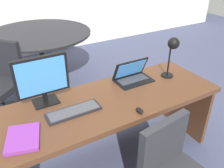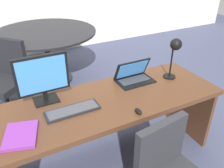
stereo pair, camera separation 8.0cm
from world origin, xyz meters
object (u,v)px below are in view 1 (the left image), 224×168
object	(u,v)px
meeting_table	(40,45)
desk	(111,113)
book	(23,138)
laptop	(132,74)
monitor	(42,78)
keyboard	(74,111)
desk_lamp	(172,49)
meeting_chair_near	(2,88)
mouse	(140,111)

from	to	relation	value
meeting_table	desk	bearing A→B (deg)	-85.93
book	laptop	bearing A→B (deg)	16.91
desk	meeting_table	xyz separation A→B (m)	(-0.13, 1.88, 0.08)
desk	monitor	xyz separation A→B (m)	(-0.52, 0.18, 0.42)
keyboard	desk_lamp	xyz separation A→B (m)	(1.05, 0.08, 0.29)
laptop	keyboard	world-z (taller)	laptop
monitor	meeting_table	world-z (taller)	monitor
laptop	desk_lamp	bearing A→B (deg)	-22.21
meeting_chair_near	meeting_table	bearing A→B (deg)	42.26
keyboard	desk_lamp	distance (m)	1.09
laptop	meeting_chair_near	xyz separation A→B (m)	(-1.11, 1.12, -0.41)
book	keyboard	bearing A→B (deg)	15.20
desk	meeting_chair_near	xyz separation A→B (m)	(-0.79, 1.28, -0.16)
desk	keyboard	bearing A→B (deg)	-169.64
laptop	keyboard	xyz separation A→B (m)	(-0.70, -0.22, -0.05)
keyboard	meeting_chair_near	size ratio (longest dim) A/B	0.46
desk	meeting_chair_near	bearing A→B (deg)	121.70
monitor	desk	bearing A→B (deg)	-19.11
desk	mouse	distance (m)	0.39
monitor	mouse	xyz separation A→B (m)	(0.59, -0.50, -0.21)
desk	laptop	distance (m)	0.43
laptop	mouse	xyz separation A→B (m)	(-0.25, -0.48, -0.05)
desk	desk_lamp	world-z (taller)	desk_lamp
laptop	book	xyz separation A→B (m)	(-1.10, -0.33, -0.05)
keyboard	meeting_chair_near	bearing A→B (deg)	107.01
monitor	meeting_table	bearing A→B (deg)	77.01
desk	keyboard	size ratio (longest dim) A/B	4.44
keyboard	mouse	bearing A→B (deg)	-29.57
keyboard	mouse	size ratio (longest dim) A/B	5.51
book	meeting_table	xyz separation A→B (m)	(0.65, 2.06, -0.12)
mouse	meeting_chair_near	xyz separation A→B (m)	(-0.86, 1.60, -0.36)
keyboard	meeting_table	bearing A→B (deg)	82.85
desk	book	size ratio (longest dim) A/B	6.02
monitor	desk_lamp	xyz separation A→B (m)	(1.19, -0.17, 0.07)
desk	meeting_chair_near	size ratio (longest dim) A/B	2.06
desk_lamp	meeting_chair_near	xyz separation A→B (m)	(-1.46, 1.27, -0.64)
desk	book	distance (m)	0.83
meeting_table	mouse	bearing A→B (deg)	-84.76
monitor	keyboard	xyz separation A→B (m)	(0.15, -0.25, -0.22)
monitor	meeting_table	xyz separation A→B (m)	(0.39, 1.70, -0.34)
laptop	meeting_table	distance (m)	1.79
meeting_table	meeting_chair_near	bearing A→B (deg)	-137.74
desk_lamp	book	size ratio (longest dim) A/B	1.30
keyboard	desk	bearing A→B (deg)	10.36
mouse	book	world-z (taller)	mouse
desk	meeting_chair_near	world-z (taller)	meeting_chair_near
keyboard	book	xyz separation A→B (m)	(-0.41, -0.11, 0.00)
keyboard	meeting_chair_near	xyz separation A→B (m)	(-0.41, 1.35, -0.35)
keyboard	meeting_chair_near	distance (m)	1.46
meeting_table	meeting_chair_near	xyz separation A→B (m)	(-0.66, -0.60, -0.24)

